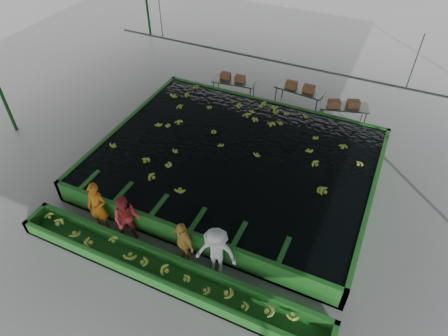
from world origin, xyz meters
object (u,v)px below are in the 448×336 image
at_px(worker_a, 98,207).
at_px(worker_b, 127,219).
at_px(flotation_tank, 235,163).
at_px(box_stack_right, 343,107).
at_px(packing_table_mid, 299,98).
at_px(packing_table_left, 234,89).
at_px(box_stack_mid, 300,89).
at_px(sorting_trough, 165,272).
at_px(packing_table_right, 342,115).
at_px(worker_d, 216,253).
at_px(box_stack_left, 233,80).
at_px(worker_c, 183,242).

bearing_deg(worker_a, worker_b, -8.58).
relative_size(flotation_tank, box_stack_right, 7.55).
distance_m(flotation_tank, packing_table_mid, 5.37).
relative_size(worker_a, box_stack_right, 1.41).
distance_m(packing_table_left, box_stack_mid, 3.13).
distance_m(sorting_trough, packing_table_right, 10.40).
relative_size(worker_b, worker_d, 0.95).
bearing_deg(packing_table_left, worker_b, -87.46).
relative_size(worker_d, box_stack_left, 1.56).
bearing_deg(flotation_tank, worker_a, -123.97).
height_order(packing_table_mid, box_stack_left, box_stack_left).
height_order(worker_c, packing_table_left, worker_c).
distance_m(worker_b, box_stack_left, 9.23).
bearing_deg(worker_a, worker_d, -8.58).
relative_size(worker_c, box_stack_mid, 1.24).
xyz_separation_m(worker_d, box_stack_right, (1.64, 9.07, -0.01)).
distance_m(worker_b, packing_table_mid, 9.97).
bearing_deg(worker_b, box_stack_mid, 50.23).
xyz_separation_m(worker_c, packing_table_mid, (0.67, 9.61, -0.32)).
bearing_deg(box_stack_mid, flotation_tank, -99.35).
bearing_deg(box_stack_mid, worker_a, -111.54).
relative_size(sorting_trough, worker_b, 5.67).
distance_m(worker_d, packing_table_mid, 9.63).
relative_size(sorting_trough, packing_table_mid, 4.58).
bearing_deg(box_stack_left, worker_b, -86.95).
height_order(packing_table_mid, box_stack_mid, box_stack_mid).
bearing_deg(worker_c, worker_b, -156.80).
bearing_deg(worker_b, flotation_tank, 43.14).
xyz_separation_m(flotation_tank, box_stack_mid, (0.86, 5.22, 0.55)).
relative_size(flotation_tank, worker_c, 6.14).
bearing_deg(packing_table_mid, worker_d, -87.43).
height_order(packing_table_right, box_stack_left, box_stack_left).
bearing_deg(worker_d, packing_table_left, 98.80).
bearing_deg(worker_d, worker_a, 167.97).
xyz_separation_m(packing_table_mid, box_stack_right, (2.07, -0.53, 0.42)).
xyz_separation_m(worker_c, box_stack_left, (-2.47, 9.22, 0.09)).
relative_size(flotation_tank, packing_table_left, 5.04).
height_order(worker_b, packing_table_right, worker_b).
xyz_separation_m(worker_a, packing_table_right, (5.85, 9.17, -0.47)).
relative_size(worker_d, packing_table_right, 0.92).
xyz_separation_m(worker_b, box_stack_left, (-0.49, 9.22, 0.02)).
bearing_deg(flotation_tank, packing_table_right, 58.74).
bearing_deg(worker_a, box_stack_left, 77.64).
distance_m(packing_table_left, box_stack_left, 0.46).
xyz_separation_m(sorting_trough, box_stack_mid, (0.86, 10.32, 0.75)).
bearing_deg(worker_a, box_stack_right, 48.75).
relative_size(packing_table_left, box_stack_mid, 1.51).
bearing_deg(packing_table_mid, flotation_tank, -99.12).
bearing_deg(worker_c, packing_table_mid, 109.21).
xyz_separation_m(sorting_trough, worker_a, (-2.90, 0.80, 0.68)).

